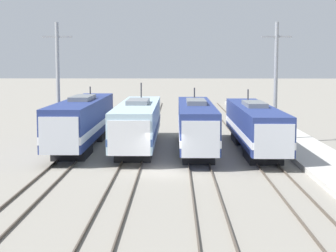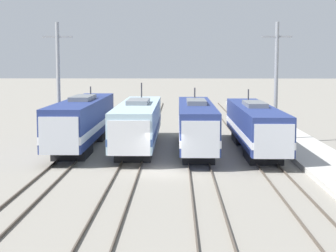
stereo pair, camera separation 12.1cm
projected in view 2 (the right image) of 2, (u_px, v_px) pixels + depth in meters
The scene contains 12 objects.
ground_plane at pixel (164, 172), 36.61m from camera, with size 400.00×400.00×0.00m, color gray.
rail_pair_far_left at pixel (56, 171), 36.72m from camera, with size 1.51×120.00×0.15m.
rail_pair_center_left at pixel (128, 171), 36.64m from camera, with size 1.51×120.00×0.15m.
rail_pair_center_right at pixel (200, 171), 36.56m from camera, with size 1.51×120.00×0.15m.
rail_pair_far_right at pixel (273, 171), 36.48m from camera, with size 1.51×120.00×0.15m.
locomotive_far_left at pixel (82, 121), 46.70m from camera, with size 2.95×19.61×4.91m.
locomotive_center_left at pixel (138, 124), 45.78m from camera, with size 3.13×18.67×5.29m.
locomotive_center_right at pixel (196, 125), 44.65m from camera, with size 2.75×17.86×4.92m.
locomotive_far_right at pixel (255, 126), 44.87m from camera, with size 2.86×18.88×4.76m.
catenary_tower_left at pixel (58, 80), 49.56m from camera, with size 2.62×0.33×10.61m.
catenary_tower_right at pixel (276, 80), 49.23m from camera, with size 2.62×0.33×10.61m.
platform at pixel (335, 170), 36.40m from camera, with size 4.00×120.00×0.37m.
Camera 2 is at (0.87, -36.01, 7.20)m, focal length 60.00 mm.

